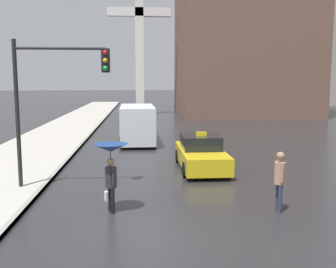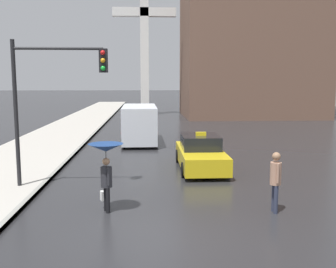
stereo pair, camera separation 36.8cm
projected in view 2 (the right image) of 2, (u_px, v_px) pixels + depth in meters
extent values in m
plane|color=#262628|center=(163.00, 238.00, 9.52)|extent=(300.00, 300.00, 0.00)
cube|color=gold|center=(201.00, 157.00, 16.94)|extent=(1.80, 4.64, 0.70)
cube|color=black|center=(200.00, 142.00, 17.08)|extent=(1.58, 2.09, 0.59)
cylinder|color=black|center=(227.00, 169.00, 15.59)|extent=(0.20, 0.60, 0.60)
cylinder|color=black|center=(184.00, 170.00, 15.50)|extent=(0.20, 0.60, 0.60)
cylinder|color=black|center=(214.00, 156.00, 18.43)|extent=(0.20, 0.60, 0.60)
cylinder|color=black|center=(178.00, 156.00, 18.34)|extent=(0.20, 0.60, 0.60)
cube|color=yellow|center=(201.00, 134.00, 16.80)|extent=(0.44, 0.16, 0.16)
cube|color=silver|center=(139.00, 123.00, 23.98)|extent=(2.09, 5.28, 2.10)
cube|color=black|center=(139.00, 117.00, 23.93)|extent=(2.10, 4.86, 0.54)
cube|color=red|center=(140.00, 127.00, 24.02)|extent=(2.11, 5.07, 0.14)
cylinder|color=black|center=(156.00, 141.00, 22.61)|extent=(0.21, 0.63, 0.63)
cylinder|color=black|center=(123.00, 142.00, 22.48)|extent=(0.21, 0.63, 0.63)
cylinder|color=black|center=(154.00, 134.00, 25.73)|extent=(0.21, 0.63, 0.63)
cylinder|color=black|center=(125.00, 134.00, 25.59)|extent=(0.21, 0.63, 0.63)
cylinder|color=black|center=(108.00, 200.00, 11.29)|extent=(0.16, 0.16, 0.75)
cylinder|color=black|center=(106.00, 198.00, 11.48)|extent=(0.16, 0.16, 0.75)
cylinder|color=#28282D|center=(106.00, 177.00, 11.30)|extent=(0.43, 0.43, 0.59)
sphere|color=#997051|center=(106.00, 161.00, 11.24)|extent=(0.22, 0.22, 0.22)
cylinder|color=#28282D|center=(108.00, 177.00, 11.11)|extent=(0.09, 0.09, 0.50)
cylinder|color=#28282D|center=(104.00, 174.00, 11.47)|extent=(0.09, 0.09, 0.50)
cone|color=navy|center=(106.00, 148.00, 11.18)|extent=(1.01, 1.01, 0.23)
cylinder|color=black|center=(106.00, 159.00, 11.23)|extent=(0.02, 0.02, 0.66)
cube|color=white|center=(102.00, 196.00, 11.61)|extent=(0.16, 0.20, 0.28)
cylinder|color=#2D3347|center=(274.00, 197.00, 11.44)|extent=(0.12, 0.12, 0.83)
cylinder|color=#2D3347|center=(276.00, 200.00, 11.22)|extent=(0.12, 0.12, 0.83)
cylinder|color=tan|center=(276.00, 173.00, 11.23)|extent=(0.33, 0.33, 0.65)
sphere|color=#997051|center=(276.00, 156.00, 11.17)|extent=(0.24, 0.24, 0.24)
cylinder|color=tan|center=(274.00, 170.00, 11.42)|extent=(0.07, 0.07, 0.56)
cylinder|color=tan|center=(278.00, 173.00, 11.03)|extent=(0.07, 0.07, 0.56)
cylinder|color=black|center=(16.00, 116.00, 13.46)|extent=(0.14, 0.14, 5.17)
cylinder|color=black|center=(58.00, 49.00, 13.24)|extent=(3.02, 0.10, 0.10)
cube|color=black|center=(103.00, 61.00, 13.37)|extent=(0.28, 0.28, 0.80)
sphere|color=red|center=(103.00, 53.00, 13.18)|extent=(0.16, 0.16, 0.16)
sphere|color=orange|center=(103.00, 60.00, 13.21)|extent=(0.16, 0.16, 0.16)
sphere|color=green|center=(103.00, 68.00, 13.25)|extent=(0.16, 0.16, 0.16)
cube|color=#A39E93|center=(298.00, 10.00, 62.73)|extent=(10.53, 12.29, 30.05)
cube|color=white|center=(145.00, 44.00, 42.33)|extent=(0.90, 0.90, 15.34)
cube|color=white|center=(144.00, 12.00, 41.88)|extent=(6.75, 0.90, 0.90)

